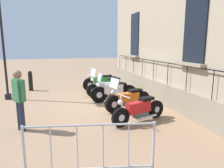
{
  "coord_description": "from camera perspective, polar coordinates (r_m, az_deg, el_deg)",
  "views": [
    {
      "loc": [
        2.33,
        8.32,
        2.46
      ],
      "look_at": [
        -0.07,
        0.0,
        0.8
      ],
      "focal_mm": 33.04,
      "sensor_mm": 36.0,
      "label": 1
    }
  ],
  "objects": [
    {
      "name": "lamppost",
      "position": [
        10.4,
        -28.57,
        16.92
      ],
      "size": [
        0.37,
        1.07,
        4.89
      ],
      "color": "black",
      "rests_on": "ground_plane"
    },
    {
      "name": "motorcycle_red",
      "position": [
        6.68,
        7.5,
        -7.11
      ],
      "size": [
        2.02,
        0.85,
        0.97
      ],
      "color": "black",
      "rests_on": "ground_plane"
    },
    {
      "name": "crowd_barrier",
      "position": [
        4.02,
        -6.01,
        -17.27
      ],
      "size": [
        2.39,
        0.52,
        1.05
      ],
      "color": "#B7B7BF",
      "rests_on": "ground_plane"
    },
    {
      "name": "motorcycle_orange",
      "position": [
        7.86,
        4.47,
        -4.21
      ],
      "size": [
        1.97,
        0.79,
        1.28
      ],
      "color": "black",
      "rests_on": "ground_plane"
    },
    {
      "name": "building_facade",
      "position": [
        9.62,
        14.07,
        16.08
      ],
      "size": [
        0.82,
        11.47,
        7.04
      ],
      "color": "tan",
      "rests_on": "ground_plane"
    },
    {
      "name": "motorcycle_green",
      "position": [
        11.25,
        -2.88,
        0.46
      ],
      "size": [
        2.12,
        0.56,
        1.03
      ],
      "color": "black",
      "rests_on": "ground_plane"
    },
    {
      "name": "ground_plane",
      "position": [
        8.98,
        -0.42,
        -5.04
      ],
      "size": [
        60.0,
        60.0,
        0.0
      ],
      "primitive_type": "plane",
      "color": "#9E7A5B"
    },
    {
      "name": "motorcycle_white",
      "position": [
        8.97,
        0.49,
        -2.04
      ],
      "size": [
        2.07,
        0.66,
        1.27
      ],
      "color": "black",
      "rests_on": "ground_plane"
    },
    {
      "name": "motorcycle_silver",
      "position": [
        10.03,
        -1.39,
        -0.78
      ],
      "size": [
        2.12,
        0.74,
        1.36
      ],
      "color": "black",
      "rests_on": "ground_plane"
    },
    {
      "name": "bollard",
      "position": [
        11.97,
        -21.62,
        0.86
      ],
      "size": [
        0.22,
        0.22,
        1.08
      ],
      "color": "black",
      "rests_on": "ground_plane"
    },
    {
      "name": "pedestrian_standing",
      "position": [
        6.41,
        -24.29,
        -3.24
      ],
      "size": [
        0.38,
        0.46,
        1.76
      ],
      "color": "#23283D",
      "rests_on": "ground_plane"
    }
  ]
}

